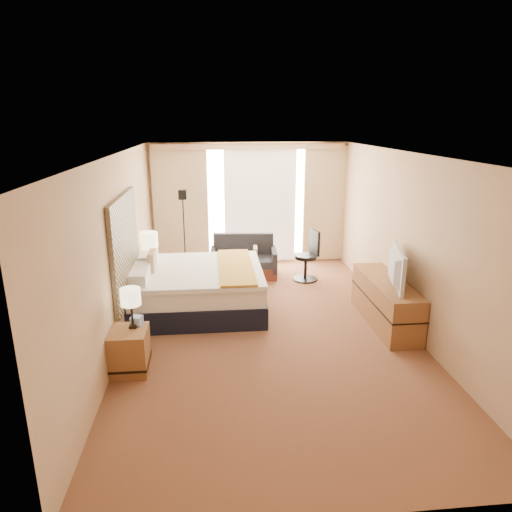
{
  "coord_description": "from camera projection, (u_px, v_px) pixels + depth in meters",
  "views": [
    {
      "loc": [
        -0.8,
        -6.3,
        3.04
      ],
      "look_at": [
        -0.14,
        0.4,
        1.03
      ],
      "focal_mm": 32.0,
      "sensor_mm": 36.0,
      "label": 1
    }
  ],
  "objects": [
    {
      "name": "floor",
      "position": [
        268.0,
        328.0,
        6.96
      ],
      "size": [
        4.2,
        7.0,
        0.02
      ],
      "primitive_type": "cube",
      "color": "#4E1C16",
      "rests_on": "ground"
    },
    {
      "name": "ceiling",
      "position": [
        269.0,
        154.0,
        6.21
      ],
      "size": [
        4.2,
        7.0,
        0.02
      ],
      "primitive_type": "cube",
      "color": "white",
      "rests_on": "wall_back"
    },
    {
      "name": "wall_back",
      "position": [
        248.0,
        203.0,
        9.92
      ],
      "size": [
        4.2,
        0.02,
        2.6
      ],
      "primitive_type": "cube",
      "color": "#D8B283",
      "rests_on": "ground"
    },
    {
      "name": "wall_front",
      "position": [
        329.0,
        375.0,
        3.25
      ],
      "size": [
        4.2,
        0.02,
        2.6
      ],
      "primitive_type": "cube",
      "color": "#D8B283",
      "rests_on": "ground"
    },
    {
      "name": "wall_left",
      "position": [
        120.0,
        250.0,
        6.39
      ],
      "size": [
        0.02,
        7.0,
        2.6
      ],
      "primitive_type": "cube",
      "color": "#D8B283",
      "rests_on": "ground"
    },
    {
      "name": "wall_right",
      "position": [
        408.0,
        242.0,
        6.78
      ],
      "size": [
        0.02,
        7.0,
        2.6
      ],
      "primitive_type": "cube",
      "color": "#D8B283",
      "rests_on": "ground"
    },
    {
      "name": "headboard",
      "position": [
        125.0,
        247.0,
        6.59
      ],
      "size": [
        0.06,
        1.85,
        1.5
      ],
      "primitive_type": "cube",
      "color": "black",
      "rests_on": "wall_left"
    },
    {
      "name": "nightstand_left",
      "position": [
        130.0,
        351.0,
        5.7
      ],
      "size": [
        0.45,
        0.52,
        0.55
      ],
      "primitive_type": "cube",
      "color": "#925B35",
      "rests_on": "floor"
    },
    {
      "name": "nightstand_right",
      "position": [
        153.0,
        283.0,
        8.09
      ],
      "size": [
        0.45,
        0.52,
        0.55
      ],
      "primitive_type": "cube",
      "color": "#925B35",
      "rests_on": "floor"
    },
    {
      "name": "media_dresser",
      "position": [
        385.0,
        302.0,
        7.03
      ],
      "size": [
        0.5,
        1.8,
        0.7
      ],
      "primitive_type": "cube",
      "color": "#925B35",
      "rests_on": "floor"
    },
    {
      "name": "window",
      "position": [
        260.0,
        203.0,
        9.91
      ],
      "size": [
        2.3,
        0.02,
        2.3
      ],
      "primitive_type": "cube",
      "color": "white",
      "rests_on": "wall_back"
    },
    {
      "name": "curtains",
      "position": [
        249.0,
        199.0,
        9.78
      ],
      "size": [
        4.12,
        0.19,
        2.56
      ],
      "color": "beige",
      "rests_on": "floor"
    },
    {
      "name": "bed",
      "position": [
        198.0,
        288.0,
        7.56
      ],
      "size": [
        2.1,
        1.92,
        1.02
      ],
      "color": "black",
      "rests_on": "floor"
    },
    {
      "name": "loveseat",
      "position": [
        244.0,
        263.0,
        9.24
      ],
      "size": [
        1.36,
        0.8,
        0.82
      ],
      "rotation": [
        0.0,
        0.0,
        -0.07
      ],
      "color": "maroon",
      "rests_on": "floor"
    },
    {
      "name": "floor_lamp",
      "position": [
        184.0,
        216.0,
        9.01
      ],
      "size": [
        0.22,
        0.22,
        1.74
      ],
      "color": "black",
      "rests_on": "floor"
    },
    {
      "name": "desk_chair",
      "position": [
        308.0,
        258.0,
        8.94
      ],
      "size": [
        0.49,
        0.49,
        1.0
      ],
      "rotation": [
        0.0,
        0.0,
        0.23
      ],
      "color": "black",
      "rests_on": "floor"
    },
    {
      "name": "lamp_left",
      "position": [
        131.0,
        298.0,
        5.58
      ],
      "size": [
        0.25,
        0.25,
        0.52
      ],
      "color": "black",
      "rests_on": "nightstand_left"
    },
    {
      "name": "lamp_right",
      "position": [
        149.0,
        240.0,
        7.93
      ],
      "size": [
        0.3,
        0.3,
        0.63
      ],
      "color": "black",
      "rests_on": "nightstand_right"
    },
    {
      "name": "tissue_box",
      "position": [
        137.0,
        321.0,
        5.76
      ],
      "size": [
        0.16,
        0.16,
        0.12
      ],
      "primitive_type": "cube",
      "rotation": [
        0.0,
        0.0,
        -0.29
      ],
      "color": "#8DA8DA",
      "rests_on": "nightstand_left"
    },
    {
      "name": "telephone",
      "position": [
        158.0,
        264.0,
        8.1
      ],
      "size": [
        0.21,
        0.19,
        0.07
      ],
      "primitive_type": "cube",
      "rotation": [
        0.0,
        0.0,
        0.31
      ],
      "color": "black",
      "rests_on": "nightstand_right"
    },
    {
      "name": "television",
      "position": [
        391.0,
        267.0,
        6.64
      ],
      "size": [
        0.37,
        0.99,
        0.57
      ],
      "primitive_type": "imported",
      "rotation": [
        0.0,
        0.0,
        1.32
      ],
      "color": "black",
      "rests_on": "media_dresser"
    }
  ]
}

